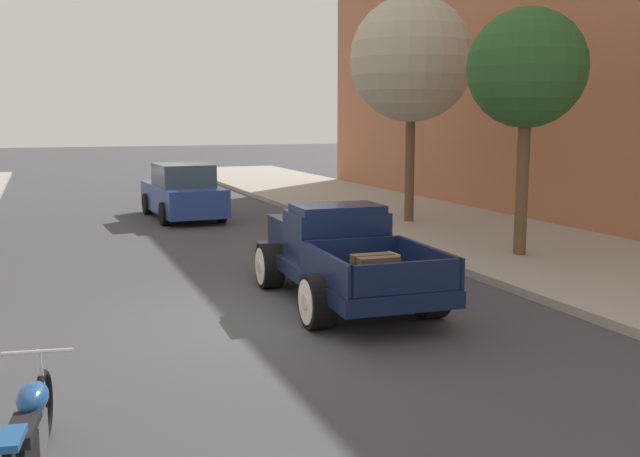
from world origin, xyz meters
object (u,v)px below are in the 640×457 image
motorcycle_parked (30,426)px  street_tree_nearest (527,70)px  street_tree_second (412,60)px  car_background_blue (183,193)px  hotrod_truck_navy (338,254)px

motorcycle_parked → street_tree_nearest: size_ratio=0.41×
motorcycle_parked → street_tree_second: bearing=50.2°
car_background_blue → street_tree_second: (5.62, -3.87, 3.80)m
motorcycle_parked → car_background_blue: bearing=75.1°
car_background_blue → street_tree_nearest: street_tree_nearest is taller
street_tree_nearest → hotrod_truck_navy: bearing=-161.5°
hotrod_truck_navy → street_tree_nearest: bearing=18.5°
hotrod_truck_navy → motorcycle_parked: 6.77m
motorcycle_parked → car_background_blue: (4.15, 15.62, 0.33)m
car_background_blue → street_tree_nearest: (5.44, -9.22, 3.22)m
car_background_blue → street_tree_nearest: size_ratio=0.86×
street_tree_second → hotrod_truck_navy: bearing=-125.7°
motorcycle_parked → street_tree_nearest: street_tree_nearest is taller
hotrod_truck_navy → car_background_blue: 10.84m
motorcycle_parked → street_tree_second: (9.77, 11.74, 4.12)m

